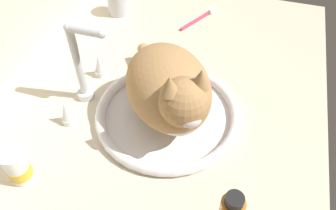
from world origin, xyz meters
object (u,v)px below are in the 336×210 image
faucet (83,72)px  toothbrush (200,19)px  cat (170,89)px  pill_bottle (18,167)px  metal_jar (118,3)px  sink_basin (168,113)px

faucet → toothbrush: (43.13, -18.87, -7.90)cm
cat → toothbrush: size_ratio=2.39×
pill_bottle → toothbrush: bearing=-17.2°
faucet → metal_jar: (39.38, 8.53, -4.82)cm
pill_bottle → toothbrush: pill_bottle is taller
sink_basin → metal_jar: bearing=37.2°
sink_basin → toothbrush: (43.13, 2.47, -0.48)cm
sink_basin → toothbrush: 43.21cm
toothbrush → sink_basin: bearing=-176.7°
faucet → toothbrush: 47.74cm
cat → pill_bottle: size_ratio=4.10×
cat → sink_basin: bearing=35.3°
cat → metal_jar: bearing=37.1°
faucet → toothbrush: size_ratio=1.50×
sink_basin → cat: cat is taller
metal_jar → pill_bottle: bearing=-174.5°
sink_basin → cat: 9.75cm
toothbrush → faucet: bearing=156.4°
sink_basin → faucet: (-0.00, 21.35, 7.42)cm
sink_basin → toothbrush: size_ratio=2.38×
faucet → cat: size_ratio=0.63×
sink_basin → cat: (-1.36, -0.97, 9.61)cm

